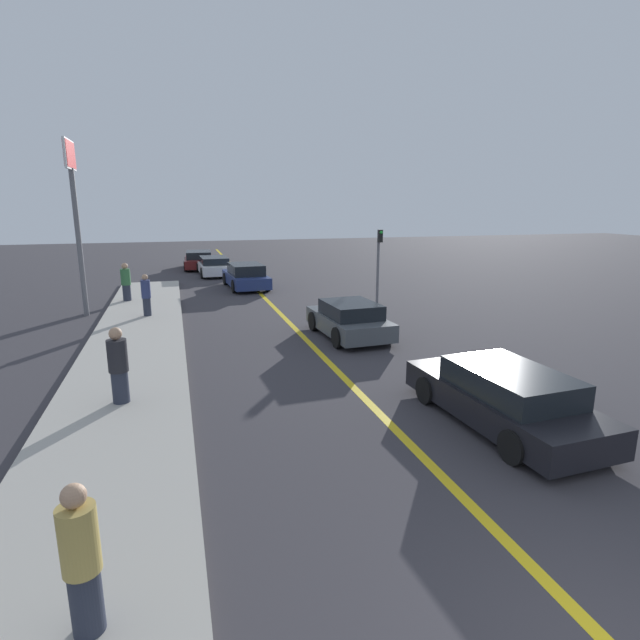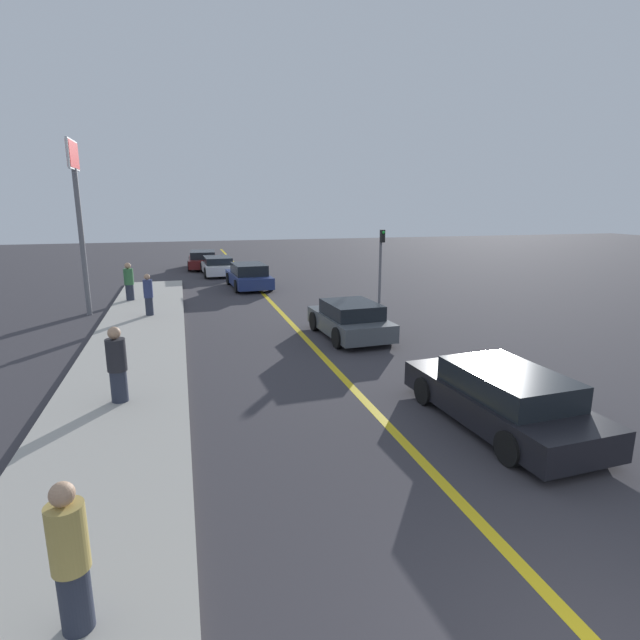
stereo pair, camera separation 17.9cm
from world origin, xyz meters
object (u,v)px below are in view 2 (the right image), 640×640
Objects in this scene: pedestrian_mid_group at (117,365)px; roadside_sign at (76,189)px; car_far_distant at (249,276)px; pedestrian_near_curb at (70,558)px; traffic_light at (381,257)px; car_ahead_center at (350,320)px; car_near_right_lane at (501,398)px; car_parked_left_lot at (218,266)px; pedestrian_by_sign at (129,282)px; pedestrian_far_standing at (148,295)px; car_oncoming_far at (203,260)px.

roadside_sign reaches higher than pedestrian_mid_group.
pedestrian_mid_group is 11.29m from roadside_sign.
pedestrian_near_curb is at bearing -105.41° from car_far_distant.
traffic_light reaches higher than pedestrian_mid_group.
car_near_right_lane is at bearing -87.80° from car_ahead_center.
car_near_right_lane is 1.01× the size of car_parked_left_lot.
car_parked_left_lot is 9.44m from pedestrian_by_sign.
car_parked_left_lot is 2.70× the size of pedestrian_by_sign.
car_far_distant is at bearing 52.61° from pedestrian_far_standing.
traffic_light reaches higher than car_near_right_lane.
car_near_right_lane reaches higher than car_ahead_center.
pedestrian_near_curb is at bearing -86.69° from pedestrian_by_sign.
car_parked_left_lot is at bearing 60.85° from roadside_sign.
car_far_distant reaches higher than car_parked_left_lot.
pedestrian_mid_group is (-4.91, -15.29, 0.33)m from car_far_distant.
pedestrian_mid_group reaches higher than car_oncoming_far.
car_oncoming_far is (-1.98, 9.11, -0.03)m from car_far_distant.
car_ahead_center reaches higher than car_parked_left_lot.
roadside_sign is at bearing 176.22° from traffic_light.
car_near_right_lane is 17.87m from pedestrian_by_sign.
car_near_right_lane is 12.98m from traffic_light.
car_ahead_center is at bearing -76.25° from car_oncoming_far.
pedestrian_near_curb is at bearing -121.71° from traffic_light.
car_ahead_center is at bearing -47.50° from pedestrian_by_sign.
pedestrian_by_sign reaches higher than car_ahead_center.
roadside_sign is at bearing -120.62° from pedestrian_by_sign.
car_oncoming_far is 30.91m from pedestrian_near_curb.
traffic_light is at bearing -61.59° from car_oncoming_far.
pedestrian_by_sign is (-4.53, -8.27, 0.39)m from car_parked_left_lot.
traffic_light reaches higher than pedestrian_near_curb.
roadside_sign is (-9.76, 13.46, 4.35)m from car_near_right_lane.
car_near_right_lane is at bearing -58.93° from pedestrian_far_standing.
car_parked_left_lot is 12.35m from pedestrian_far_standing.
pedestrian_mid_group is 0.25× the size of roadside_sign.
pedestrian_mid_group is 9.09m from pedestrian_far_standing.
car_near_right_lane is 17.18m from roadside_sign.
car_oncoming_far is (-4.60, 27.53, 0.01)m from car_near_right_lane.
traffic_light is (3.23, 5.27, 1.47)m from car_ahead_center.
roadside_sign is (-5.15, -14.07, 4.35)m from car_oncoming_far.
car_oncoming_far is 15.61m from roadside_sign.
pedestrian_far_standing is (0.17, 9.09, -0.02)m from pedestrian_mid_group.
pedestrian_far_standing reaches higher than car_far_distant.
car_near_right_lane is at bearing -83.32° from car_parked_left_lot.
roadside_sign is at bearing 98.42° from pedestrian_near_curb.
roadside_sign reaches higher than car_far_distant.
traffic_light reaches higher than car_ahead_center.
car_ahead_center is 12.53m from pedestrian_near_curb.
car_far_distant is 9.32m from car_oncoming_far.
pedestrian_far_standing reaches higher than car_near_right_lane.
roadside_sign reaches higher than pedestrian_near_curb.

